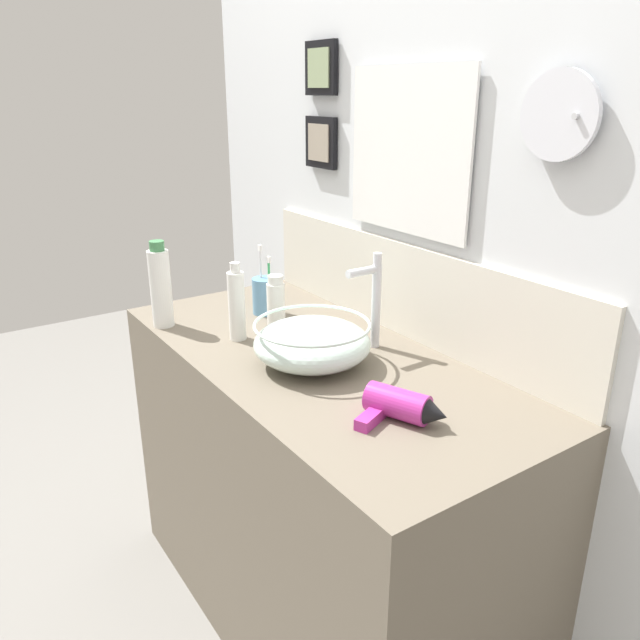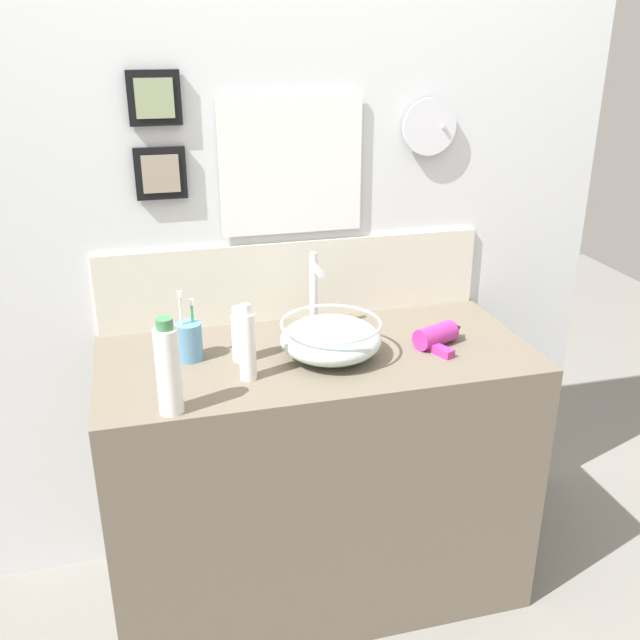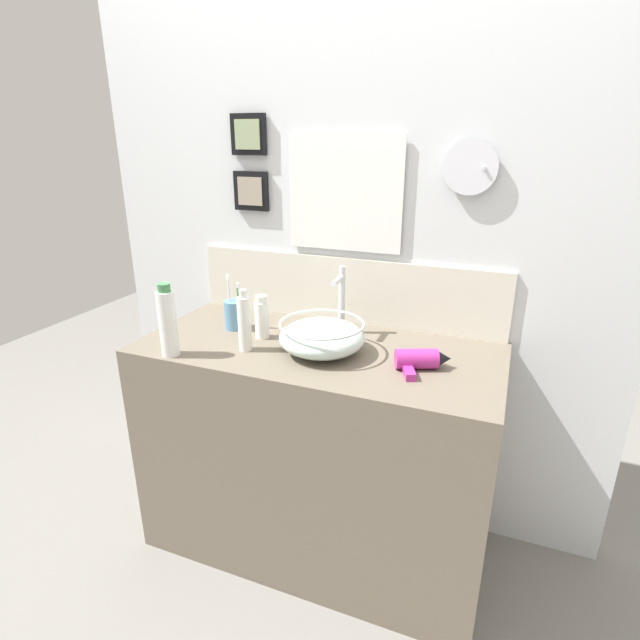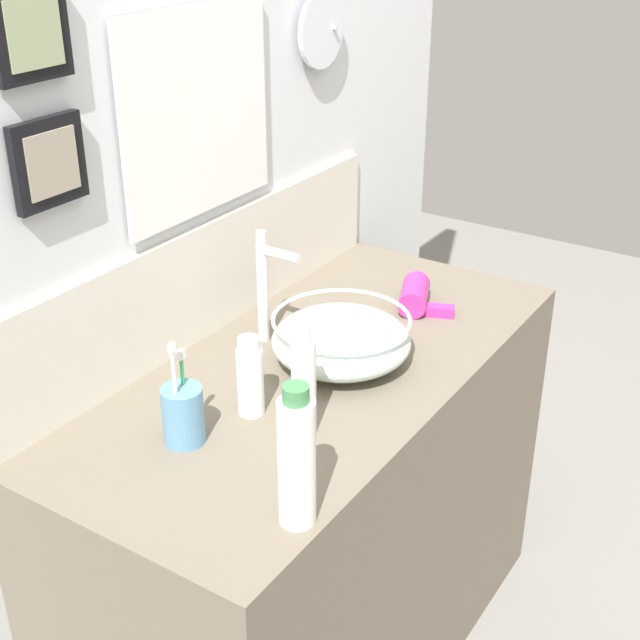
# 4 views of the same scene
# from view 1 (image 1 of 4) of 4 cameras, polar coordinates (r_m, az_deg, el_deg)

# --- Properties ---
(ground_plane) EXTENTS (6.00, 6.00, 0.00)m
(ground_plane) POSITION_cam_1_polar(r_m,az_deg,el_deg) (2.06, -0.16, -25.09)
(ground_plane) COLOR gray
(vanity_counter) EXTENTS (1.24, 0.57, 0.83)m
(vanity_counter) POSITION_cam_1_polar(r_m,az_deg,el_deg) (1.78, -0.17, -15.67)
(vanity_counter) COLOR #6B6051
(vanity_counter) RESTS_ON ground
(back_panel) EXTENTS (2.05, 0.10, 2.48)m
(back_panel) POSITION_cam_1_polar(r_m,az_deg,el_deg) (1.65, 9.05, 12.19)
(back_panel) COLOR silver
(back_panel) RESTS_ON ground
(glass_bowl_sink) EXTENTS (0.29, 0.29, 0.11)m
(glass_bowl_sink) POSITION_cam_1_polar(r_m,az_deg,el_deg) (1.51, -0.72, -2.07)
(glass_bowl_sink) COLOR silver
(glass_bowl_sink) RESTS_ON vanity_counter
(faucet) EXTENTS (0.02, 0.10, 0.25)m
(faucet) POSITION_cam_1_polar(r_m,az_deg,el_deg) (1.58, 4.90, 2.24)
(faucet) COLOR silver
(faucet) RESTS_ON vanity_counter
(hair_drier) EXTENTS (0.18, 0.17, 0.06)m
(hair_drier) POSITION_cam_1_polar(r_m,az_deg,el_deg) (1.28, 7.51, -7.84)
(hair_drier) COLOR #B22D8C
(hair_drier) RESTS_ON vanity_counter
(toothbrush_cup) EXTENTS (0.07, 0.07, 0.21)m
(toothbrush_cup) POSITION_cam_1_polar(r_m,az_deg,el_deg) (1.86, -5.07, 2.27)
(toothbrush_cup) COLOR #598CB2
(toothbrush_cup) RESTS_ON vanity_counter
(shampoo_bottle) EXTENTS (0.06, 0.06, 0.25)m
(shampoo_bottle) POSITION_cam_1_polar(r_m,az_deg,el_deg) (1.79, -14.37, 2.98)
(shampoo_bottle) COLOR white
(shampoo_bottle) RESTS_ON vanity_counter
(spray_bottle) EXTENTS (0.04, 0.04, 0.21)m
(spray_bottle) POSITION_cam_1_polar(r_m,az_deg,el_deg) (1.66, -7.63, 1.41)
(spray_bottle) COLOR white
(spray_bottle) RESTS_ON vanity_counter
(soap_dispenser) EXTENTS (0.05, 0.05, 0.16)m
(soap_dispenser) POSITION_cam_1_polar(r_m,az_deg,el_deg) (1.72, -4.05, 1.45)
(soap_dispenser) COLOR white
(soap_dispenser) RESTS_ON vanity_counter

